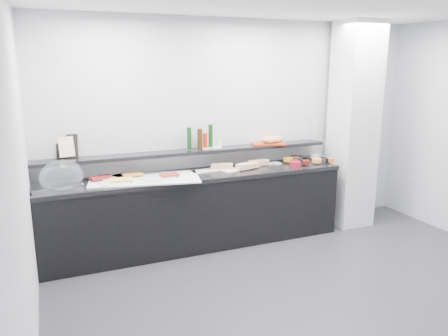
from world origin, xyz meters
name	(u,v)px	position (x,y,z in m)	size (l,w,h in m)	color
ground	(328,301)	(0.00, 0.00, 0.00)	(5.00, 5.00, 0.00)	#2D2D30
back_wall	(240,129)	(0.00, 2.00, 1.35)	(5.00, 0.02, 2.70)	#B8BABF
column	(353,126)	(1.50, 1.65, 1.35)	(0.50, 0.50, 2.70)	silver
buffet_cabinet	(197,212)	(-0.70, 1.70, 0.42)	(3.60, 0.60, 0.85)	black
counter_top	(196,176)	(-0.70, 1.70, 0.88)	(3.62, 0.62, 0.05)	black
wall_shelf	(191,152)	(-0.70, 1.88, 1.13)	(3.60, 0.25, 0.04)	black
cloche_base	(54,185)	(-2.27, 1.72, 0.92)	(0.51, 0.34, 0.04)	#AAACB1
cloche_dome	(62,176)	(-2.19, 1.66, 1.03)	(0.45, 0.30, 0.34)	white
linen_runner	(145,179)	(-1.32, 1.67, 0.91)	(1.20, 0.57, 0.01)	silver
platter_meat_a	(113,177)	(-1.64, 1.84, 0.92)	(0.29, 0.20, 0.01)	silver
food_meat_a	(101,177)	(-1.78, 1.79, 0.94)	(0.23, 0.14, 0.02)	maroon
platter_salmon	(127,175)	(-1.48, 1.85, 0.92)	(0.30, 0.20, 0.01)	silver
food_salmon	(132,174)	(-1.43, 1.80, 0.94)	(0.22, 0.14, 0.02)	orange
platter_cheese	(115,182)	(-1.66, 1.58, 0.92)	(0.29, 0.19, 0.01)	white
food_cheese	(121,180)	(-1.60, 1.60, 0.94)	(0.24, 0.16, 0.02)	#DCC555
platter_meat_b	(159,178)	(-1.18, 1.58, 0.92)	(0.32, 0.21, 0.01)	white
food_meat_b	(169,175)	(-1.05, 1.61, 0.94)	(0.20, 0.13, 0.02)	maroon
sandwich_plate_left	(206,171)	(-0.56, 1.76, 0.91)	(0.36, 0.15, 0.01)	silver
sandwich_food_left	(222,166)	(-0.35, 1.76, 0.94)	(0.26, 0.10, 0.06)	tan
tongs_left	(202,171)	(-0.61, 1.74, 0.92)	(0.01, 0.01, 0.16)	silver
sandwich_plate_mid	(235,170)	(-0.21, 1.68, 0.91)	(0.34, 0.15, 0.01)	white
sandwich_food_mid	(248,166)	(-0.04, 1.67, 0.94)	(0.30, 0.11, 0.06)	tan
tongs_mid	(250,168)	(-0.03, 1.64, 0.92)	(0.01, 0.01, 0.16)	silver
sandwich_plate_right	(268,164)	(0.32, 1.81, 0.91)	(0.31, 0.13, 0.01)	white
sandwich_food_right	(258,162)	(0.16, 1.78, 0.94)	(0.26, 0.10, 0.06)	tan
tongs_right	(272,165)	(0.31, 1.70, 0.92)	(0.01, 0.01, 0.16)	#B9BDC1
bowl_glass_fruit	(296,160)	(0.71, 1.77, 0.94)	(0.16, 0.16, 0.07)	white
fill_glass_fruit	(288,159)	(0.59, 1.78, 0.95)	(0.13, 0.13, 0.05)	orange
bowl_black_jam	(301,159)	(0.80, 1.79, 0.94)	(0.15, 0.15, 0.07)	black
fill_black_jam	(295,158)	(0.72, 1.82, 0.95)	(0.13, 0.13, 0.05)	#51160B
bowl_glass_cream	(318,157)	(1.07, 1.80, 0.94)	(0.19, 0.19, 0.07)	white
fill_glass_cream	(314,156)	(1.03, 1.84, 0.95)	(0.13, 0.13, 0.05)	white
bowl_red_jam	(295,164)	(0.55, 1.55, 0.94)	(0.14, 0.14, 0.07)	maroon
fill_red_jam	(306,162)	(0.71, 1.55, 0.95)	(0.09, 0.09, 0.05)	#55120C
bowl_glass_salmon	(320,161)	(0.95, 1.59, 0.94)	(0.15, 0.15, 0.07)	white
fill_glass_salmon	(317,160)	(0.90, 1.58, 0.95)	(0.12, 0.12, 0.05)	orange
bowl_black_fruit	(325,160)	(1.03, 1.59, 0.94)	(0.12, 0.12, 0.07)	black
fill_black_fruit	(331,160)	(1.09, 1.54, 0.95)	(0.09, 0.09, 0.05)	#DB5C1D
framed_print	(67,146)	(-2.09, 1.98, 1.28)	(0.23, 0.02, 0.26)	black
print_art	(66,147)	(-2.10, 1.95, 1.28)	(0.16, 0.00, 0.22)	beige
condiment_tray	(210,148)	(-0.44, 1.91, 1.16)	(0.25, 0.15, 0.01)	silver
bottle_green_a	(189,138)	(-0.71, 1.90, 1.29)	(0.05, 0.05, 0.26)	#0E350F
bottle_brown	(200,139)	(-0.59, 1.88, 1.28)	(0.06, 0.06, 0.24)	#341C09
bottle_green_b	(211,136)	(-0.44, 1.90, 1.30)	(0.05, 0.05, 0.28)	#0E330E
bottle_hot	(205,141)	(-0.51, 1.89, 1.25)	(0.05, 0.05, 0.18)	#AB1C0C
shaker_salt	(219,144)	(-0.32, 1.91, 1.20)	(0.03, 0.03, 0.07)	white
shaker_pepper	(220,144)	(-0.32, 1.87, 1.20)	(0.03, 0.03, 0.07)	white
bread_tray	(267,143)	(0.34, 1.89, 1.16)	(0.42, 0.29, 0.02)	#992610
bread_roll_nw	(268,139)	(0.37, 1.94, 1.21)	(0.13, 0.09, 0.08)	tan
bread_roll_n	(270,139)	(0.39, 1.92, 1.21)	(0.14, 0.09, 0.08)	tan
bread_roll_sw	(271,140)	(0.34, 1.81, 1.21)	(0.15, 0.09, 0.08)	tan
bread_roll_s	(276,140)	(0.44, 1.83, 1.21)	(0.14, 0.09, 0.08)	tan
bread_roll_midw	(267,140)	(0.33, 1.88, 1.21)	(0.15, 0.10, 0.08)	#CF824F
bread_roll_mide	(278,139)	(0.49, 1.88, 1.21)	(0.15, 0.10, 0.08)	#B68845
carafe	(314,130)	(1.03, 1.87, 1.30)	(0.09, 0.09, 0.30)	white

